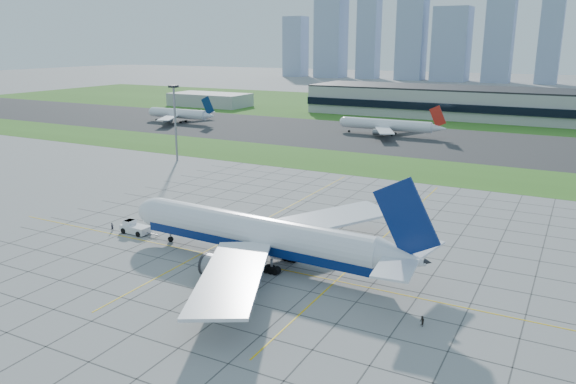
# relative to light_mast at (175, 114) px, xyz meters

# --- Properties ---
(ground) EXTENTS (1400.00, 1400.00, 0.00)m
(ground) POSITION_rel_light_mast_xyz_m (70.00, -65.00, -16.18)
(ground) COLOR gray
(ground) RESTS_ON ground
(grass_median) EXTENTS (700.00, 35.00, 0.04)m
(grass_median) POSITION_rel_light_mast_xyz_m (70.00, 25.00, -16.16)
(grass_median) COLOR #35661D
(grass_median) RESTS_ON ground
(asphalt_taxiway) EXTENTS (700.00, 75.00, 0.04)m
(asphalt_taxiway) POSITION_rel_light_mast_xyz_m (70.00, 80.00, -16.15)
(asphalt_taxiway) COLOR #383838
(asphalt_taxiway) RESTS_ON ground
(grass_far) EXTENTS (700.00, 145.00, 0.04)m
(grass_far) POSITION_rel_light_mast_xyz_m (70.00, 190.00, -16.16)
(grass_far) COLOR #35661D
(grass_far) RESTS_ON ground
(apron_markings) EXTENTS (120.00, 130.00, 0.03)m
(apron_markings) POSITION_rel_light_mast_xyz_m (70.43, -53.91, -16.17)
(apron_markings) COLOR #474744
(apron_markings) RESTS_ON ground
(terminal) EXTENTS (260.00, 43.00, 15.80)m
(terminal) POSITION_rel_light_mast_xyz_m (110.00, 164.87, -8.29)
(terminal) COLOR #B7B7B2
(terminal) RESTS_ON ground
(service_block) EXTENTS (50.00, 25.00, 8.00)m
(service_block) POSITION_rel_light_mast_xyz_m (-90.00, 145.00, -12.18)
(service_block) COLOR #B7B7B2
(service_block) RESTS_ON ground
(light_mast) EXTENTS (2.50, 2.50, 25.60)m
(light_mast) POSITION_rel_light_mast_xyz_m (0.00, 0.00, 0.00)
(light_mast) COLOR gray
(light_mast) RESTS_ON ground
(city_skyline) EXTENTS (523.00, 32.40, 160.00)m
(city_skyline) POSITION_rel_light_mast_xyz_m (61.29, 455.00, 42.91)
(city_skyline) COLOR #96A7C5
(city_skyline) RESTS_ON ground
(airliner) EXTENTS (62.38, 63.14, 19.62)m
(airliner) POSITION_rel_light_mast_xyz_m (72.05, -65.82, -10.81)
(airliner) COLOR white
(airliner) RESTS_ON ground
(pushback_tug) EXTENTS (9.51, 3.55, 2.63)m
(pushback_tug) POSITION_rel_light_mast_xyz_m (40.04, -64.19, -15.01)
(pushback_tug) COLOR white
(pushback_tug) RESTS_ON ground
(crew_near) EXTENTS (0.50, 0.71, 1.83)m
(crew_near) POSITION_rel_light_mast_xyz_m (34.90, -65.46, -15.26)
(crew_near) COLOR black
(crew_near) RESTS_ON ground
(crew_far) EXTENTS (0.95, 0.98, 1.59)m
(crew_far) POSITION_rel_light_mast_xyz_m (105.14, -75.82, -15.39)
(crew_far) COLOR black
(crew_far) RESTS_ON ground
(distant_jet_0) EXTENTS (38.41, 42.66, 14.08)m
(distant_jet_0) POSITION_rel_light_mast_xyz_m (-59.15, 75.74, -11.70)
(distant_jet_0) COLOR white
(distant_jet_0) RESTS_ON ground
(distant_jet_1) EXTENTS (45.27, 42.66, 14.08)m
(distant_jet_1) POSITION_rel_light_mast_xyz_m (46.55, 86.79, -11.69)
(distant_jet_1) COLOR white
(distant_jet_1) RESTS_ON ground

